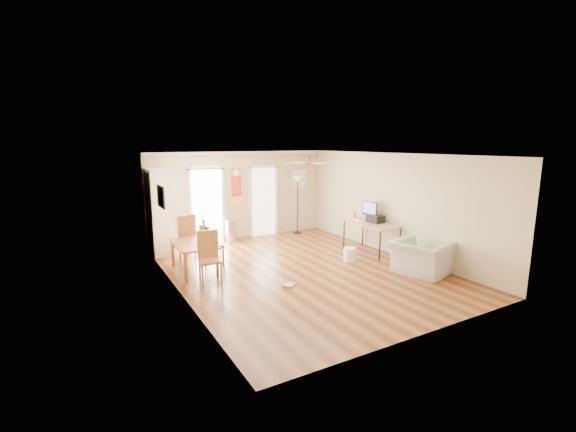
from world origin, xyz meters
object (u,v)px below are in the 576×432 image
dining_chair_far (184,237)px  dining_table (194,257)px  printer (376,219)px  armchair (421,258)px  dining_chair_right_b (214,242)px  trash_can (231,231)px  computer_desk (371,238)px  dining_chair_right_a (211,244)px  dining_chair_near (210,258)px  bookshelf (158,212)px  wastebasket_a (350,254)px  torchiere_lamp (298,205)px

dining_chair_far → dining_table: bearing=76.8°
printer → armchair: 1.91m
dining_table → dining_chair_right_b: (0.55, 0.23, 0.24)m
trash_can → computer_desk: bearing=-46.4°
dining_chair_right_a → dining_chair_near: bearing=145.7°
dining_chair_far → computer_desk: bearing=147.2°
computer_desk → armchair: (-0.18, -1.83, -0.03)m
dining_chair_near → dining_table: bearing=104.4°
dining_chair_right_a → armchair: bearing=-144.4°
bookshelf → dining_table: bookshelf is taller
dining_chair_right_a → trash_can: (1.16, 1.67, -0.14)m
dining_chair_right_a → printer: bearing=-122.3°
trash_can → printer: 4.16m
dining_table → wastebasket_a: (3.53, -1.08, -0.17)m
dining_table → dining_chair_far: 1.11m
dining_chair_right_b → dining_chair_near: dining_chair_right_b is taller
bookshelf → printer: bearing=-20.2°
dining_table → trash_can: (1.71, 2.14, -0.01)m
armchair → printer: bearing=-23.5°
dining_chair_right_a → torchiere_lamp: size_ratio=0.51×
dining_chair_right_b → armchair: bearing=-108.8°
dining_chair_right_b → bookshelf: bearing=46.6°
dining_chair_right_b → armchair: 4.70m
dining_table → torchiere_lamp: (3.95, 2.10, 0.58)m
wastebasket_a → armchair: armchair is taller
dining_table → computer_desk: computer_desk is taller
dining_chair_far → armchair: bearing=129.0°
printer → armchair: bearing=-104.7°
dining_chair_right_a → armchair: dining_chair_right_a is taller
dining_chair_right_b → dining_table: bearing=131.3°
dining_chair_far → printer: dining_chair_far is taller
printer → trash_can: bearing=129.4°
trash_can → printer: printer is taller
dining_chair_far → computer_desk: (4.42, -1.86, -0.16)m
printer → wastebasket_a: (-1.07, -0.29, -0.73)m
trash_can → wastebasket_a: size_ratio=1.93×
trash_can → armchair: bearing=-61.3°
dining_table → bookshelf: bearing=100.6°
bookshelf → wastebasket_a: bearing=-29.2°
trash_can → computer_desk: (2.77, -2.91, 0.08)m
trash_can → torchiere_lamp: bearing=-1.0°
dining_chair_right_b → dining_chair_near: 1.19m
wastebasket_a → dining_table: bearing=163.0°
dining_chair_near → torchiere_lamp: bearing=46.0°
dining_chair_right_a → armchair: size_ratio=0.82×
printer → dining_chair_far: bearing=152.2°
dining_chair_far → wastebasket_a: dining_chair_far is taller
bookshelf → wastebasket_a: bookshelf is taller
dining_chair_right_a → dining_chair_far: 0.80m
dining_chair_right_a → torchiere_lamp: (3.40, 1.63, 0.45)m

